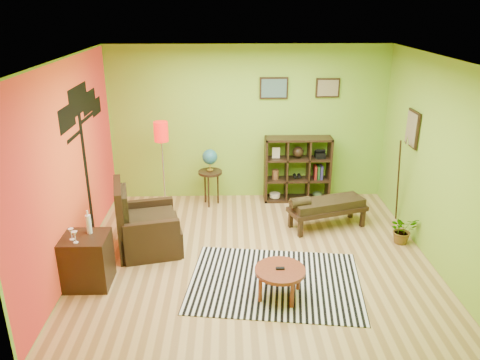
{
  "coord_description": "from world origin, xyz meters",
  "views": [
    {
      "loc": [
        -0.36,
        -5.99,
        3.48
      ],
      "look_at": [
        -0.19,
        0.34,
        1.05
      ],
      "focal_mm": 35.0,
      "sensor_mm": 36.0,
      "label": 1
    }
  ],
  "objects_px": {
    "floor_lamp": "(162,140)",
    "potted_plant": "(402,232)",
    "cube_shelf": "(298,169)",
    "coffee_table": "(280,273)",
    "armchair": "(145,230)",
    "globe_table": "(210,163)",
    "side_cabinet": "(87,260)",
    "bench": "(326,206)"
  },
  "relations": [
    {
      "from": "bench",
      "to": "potted_plant",
      "type": "xyz_separation_m",
      "value": [
        1.08,
        -0.56,
        -0.21
      ]
    },
    {
      "from": "floor_lamp",
      "to": "cube_shelf",
      "type": "xyz_separation_m",
      "value": [
        2.39,
        0.47,
        -0.71
      ]
    },
    {
      "from": "coffee_table",
      "to": "bench",
      "type": "xyz_separation_m",
      "value": [
        0.94,
        1.9,
        0.04
      ]
    },
    {
      "from": "side_cabinet",
      "to": "globe_table",
      "type": "relative_size",
      "value": 0.97
    },
    {
      "from": "coffee_table",
      "to": "potted_plant",
      "type": "xyz_separation_m",
      "value": [
        2.02,
        1.34,
        -0.16
      ]
    },
    {
      "from": "coffee_table",
      "to": "armchair",
      "type": "distance_m",
      "value": 2.24
    },
    {
      "from": "coffee_table",
      "to": "bench",
      "type": "relative_size",
      "value": 0.47
    },
    {
      "from": "side_cabinet",
      "to": "armchair",
      "type": "bearing_deg",
      "value": 56.16
    },
    {
      "from": "armchair",
      "to": "bench",
      "type": "distance_m",
      "value": 2.89
    },
    {
      "from": "globe_table",
      "to": "cube_shelf",
      "type": "relative_size",
      "value": 0.87
    },
    {
      "from": "bench",
      "to": "globe_table",
      "type": "bearing_deg",
      "value": 152.8
    },
    {
      "from": "globe_table",
      "to": "bench",
      "type": "xyz_separation_m",
      "value": [
        1.89,
        -0.97,
        -0.41
      ]
    },
    {
      "from": "armchair",
      "to": "floor_lamp",
      "type": "height_order",
      "value": "floor_lamp"
    },
    {
      "from": "cube_shelf",
      "to": "floor_lamp",
      "type": "bearing_deg",
      "value": -168.9
    },
    {
      "from": "side_cabinet",
      "to": "bench",
      "type": "bearing_deg",
      "value": 24.58
    },
    {
      "from": "floor_lamp",
      "to": "bench",
      "type": "height_order",
      "value": "floor_lamp"
    },
    {
      "from": "bench",
      "to": "cube_shelf",
      "type": "bearing_deg",
      "value": 104.35
    },
    {
      "from": "bench",
      "to": "side_cabinet",
      "type": "bearing_deg",
      "value": -155.42
    },
    {
      "from": "coffee_table",
      "to": "floor_lamp",
      "type": "height_order",
      "value": "floor_lamp"
    },
    {
      "from": "floor_lamp",
      "to": "potted_plant",
      "type": "xyz_separation_m",
      "value": [
        3.76,
        -1.24,
        -1.14
      ]
    },
    {
      "from": "side_cabinet",
      "to": "globe_table",
      "type": "xyz_separation_m",
      "value": [
        1.51,
        2.53,
        0.44
      ]
    },
    {
      "from": "armchair",
      "to": "cube_shelf",
      "type": "bearing_deg",
      "value": 35.81
    },
    {
      "from": "coffee_table",
      "to": "cube_shelf",
      "type": "height_order",
      "value": "cube_shelf"
    },
    {
      "from": "side_cabinet",
      "to": "floor_lamp",
      "type": "height_order",
      "value": "floor_lamp"
    },
    {
      "from": "floor_lamp",
      "to": "globe_table",
      "type": "distance_m",
      "value": 0.99
    },
    {
      "from": "cube_shelf",
      "to": "bench",
      "type": "relative_size",
      "value": 0.89
    },
    {
      "from": "side_cabinet",
      "to": "floor_lamp",
      "type": "xyz_separation_m",
      "value": [
        0.73,
        2.24,
        0.96
      ]
    },
    {
      "from": "cube_shelf",
      "to": "bench",
      "type": "bearing_deg",
      "value": -75.65
    },
    {
      "from": "side_cabinet",
      "to": "floor_lamp",
      "type": "bearing_deg",
      "value": 72.01
    },
    {
      "from": "coffee_table",
      "to": "armchair",
      "type": "bearing_deg",
      "value": 146.62
    },
    {
      "from": "coffee_table",
      "to": "globe_table",
      "type": "bearing_deg",
      "value": 108.4
    },
    {
      "from": "side_cabinet",
      "to": "floor_lamp",
      "type": "distance_m",
      "value": 2.54
    },
    {
      "from": "cube_shelf",
      "to": "coffee_table",
      "type": "bearing_deg",
      "value": -101.98
    },
    {
      "from": "coffee_table",
      "to": "floor_lamp",
      "type": "distance_m",
      "value": 3.26
    },
    {
      "from": "cube_shelf",
      "to": "potted_plant",
      "type": "bearing_deg",
      "value": -51.13
    },
    {
      "from": "potted_plant",
      "to": "floor_lamp",
      "type": "bearing_deg",
      "value": 161.78
    },
    {
      "from": "globe_table",
      "to": "cube_shelf",
      "type": "xyz_separation_m",
      "value": [
        1.6,
        0.18,
        -0.19
      ]
    },
    {
      "from": "bench",
      "to": "floor_lamp",
      "type": "bearing_deg",
      "value": 165.75
    },
    {
      "from": "bench",
      "to": "potted_plant",
      "type": "distance_m",
      "value": 1.23
    },
    {
      "from": "side_cabinet",
      "to": "bench",
      "type": "xyz_separation_m",
      "value": [
        3.41,
        1.56,
        0.03
      ]
    },
    {
      "from": "coffee_table",
      "to": "side_cabinet",
      "type": "height_order",
      "value": "side_cabinet"
    },
    {
      "from": "coffee_table",
      "to": "bench",
      "type": "distance_m",
      "value": 2.12
    }
  ]
}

